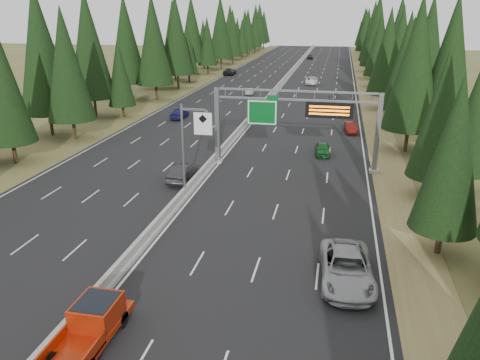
% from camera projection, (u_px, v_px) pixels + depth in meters
% --- Properties ---
extents(road, '(32.00, 260.00, 0.08)m').
position_uv_depth(road, '(274.00, 93.00, 90.63)').
color(road, black).
rests_on(road, ground).
extents(shoulder_right, '(3.60, 260.00, 0.06)m').
position_uv_depth(shoulder_right, '(368.00, 96.00, 87.20)').
color(shoulder_right, olive).
rests_on(shoulder_right, ground).
extents(shoulder_left, '(3.60, 260.00, 0.06)m').
position_uv_depth(shoulder_left, '(186.00, 90.00, 94.05)').
color(shoulder_left, brown).
rests_on(shoulder_left, ground).
extents(median_barrier, '(0.70, 260.00, 0.85)m').
position_uv_depth(median_barrier, '(274.00, 91.00, 90.50)').
color(median_barrier, gray).
rests_on(median_barrier, road).
extents(sign_gantry, '(16.75, 0.98, 7.80)m').
position_uv_depth(sign_gantry, '(302.00, 117.00, 45.61)').
color(sign_gantry, slate).
rests_on(sign_gantry, road).
extents(hov_sign_pole, '(2.80, 0.50, 8.00)m').
position_uv_depth(hov_sign_pole, '(190.00, 145.00, 38.28)').
color(hov_sign_pole, slate).
rests_on(hov_sign_pole, road).
extents(tree_row_right, '(11.61, 243.36, 18.92)m').
position_uv_depth(tree_row_right, '(400.00, 47.00, 79.48)').
color(tree_row_right, black).
rests_on(tree_row_right, ground).
extents(tree_row_left, '(12.14, 244.39, 18.98)m').
position_uv_depth(tree_row_left, '(152.00, 42.00, 86.16)').
color(tree_row_left, black).
rests_on(tree_row_left, ground).
extents(silver_minivan, '(3.45, 6.65, 1.79)m').
position_uv_depth(silver_minivan, '(347.00, 268.00, 27.22)').
color(silver_minivan, '#9E9EA3').
rests_on(silver_minivan, road).
extents(red_pickup, '(2.07, 5.79, 1.89)m').
position_uv_depth(red_pickup, '(93.00, 321.00, 22.31)').
color(red_pickup, black).
rests_on(red_pickup, road).
extents(car_ahead_green, '(1.75, 3.90, 1.30)m').
position_uv_depth(car_ahead_green, '(323.00, 149.00, 51.52)').
color(car_ahead_green, '#13561D').
rests_on(car_ahead_green, road).
extents(car_ahead_dkred, '(1.77, 4.12, 1.32)m').
position_uv_depth(car_ahead_dkred, '(351.00, 128.00, 60.93)').
color(car_ahead_dkred, '#54100C').
rests_on(car_ahead_dkred, road).
extents(car_ahead_dkgrey, '(2.16, 4.52, 1.27)m').
position_uv_depth(car_ahead_dkgrey, '(333.00, 103.00, 77.43)').
color(car_ahead_dkgrey, black).
rests_on(car_ahead_dkgrey, road).
extents(car_ahead_white, '(2.84, 5.73, 1.56)m').
position_uv_depth(car_ahead_white, '(312.00, 81.00, 100.89)').
color(car_ahead_white, white).
rests_on(car_ahead_white, road).
extents(car_ahead_far, '(2.16, 4.53, 1.49)m').
position_uv_depth(car_ahead_far, '(310.00, 57.00, 153.87)').
color(car_ahead_far, black).
rests_on(car_ahead_far, road).
extents(car_onc_near, '(1.70, 4.87, 1.61)m').
position_uv_depth(car_onc_near, '(183.00, 172.00, 43.65)').
color(car_onc_near, black).
rests_on(car_onc_near, road).
extents(car_onc_blue, '(2.11, 4.82, 1.38)m').
position_uv_depth(car_onc_blue, '(179.00, 114.00, 69.02)').
color(car_onc_blue, navy).
rests_on(car_onc_blue, road).
extents(car_onc_white, '(1.89, 4.02, 1.33)m').
position_uv_depth(car_onc_white, '(250.00, 91.00, 88.50)').
color(car_onc_white, silver).
rests_on(car_onc_white, road).
extents(car_onc_far, '(2.82, 5.76, 1.58)m').
position_uv_depth(car_onc_far, '(230.00, 71.00, 116.06)').
color(car_onc_far, black).
rests_on(car_onc_far, road).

